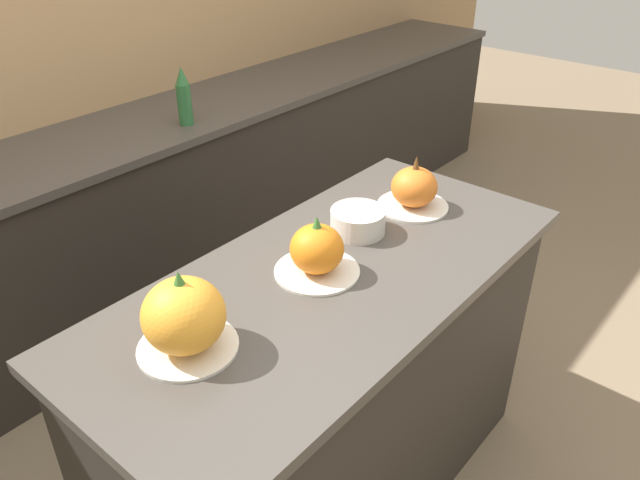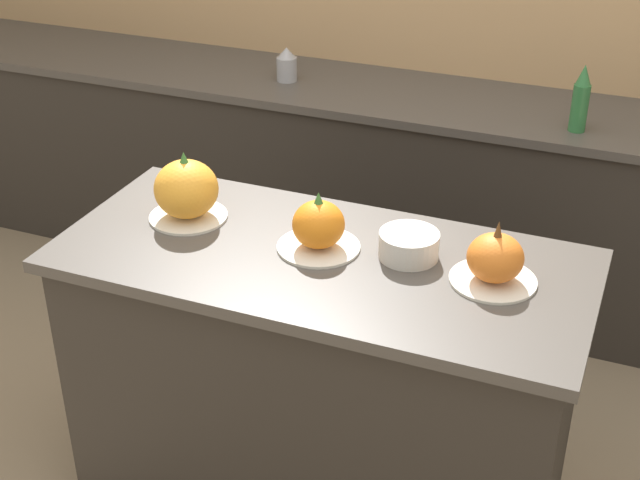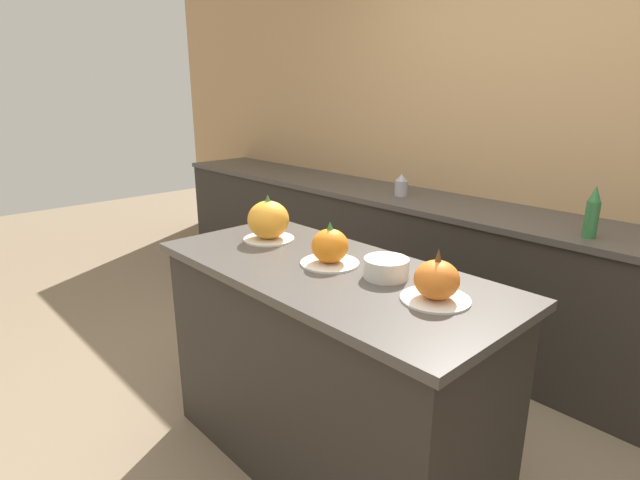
{
  "view_description": "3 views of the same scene",
  "coord_description": "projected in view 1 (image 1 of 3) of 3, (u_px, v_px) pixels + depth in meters",
  "views": [
    {
      "loc": [
        -1.09,
        -0.88,
        1.85
      ],
      "look_at": [
        0.0,
        0.05,
        0.99
      ],
      "focal_mm": 35.0,
      "sensor_mm": 36.0,
      "label": 1
    },
    {
      "loc": [
        0.8,
        -1.96,
        2.13
      ],
      "look_at": [
        0.01,
        -0.04,
        0.98
      ],
      "focal_mm": 50.0,
      "sensor_mm": 36.0,
      "label": 2
    },
    {
      "loc": [
        1.31,
        -1.26,
        1.57
      ],
      "look_at": [
        -0.03,
        -0.01,
        1.01
      ],
      "focal_mm": 28.0,
      "sensor_mm": 36.0,
      "label": 3
    }
  ],
  "objects": [
    {
      "name": "kitchen_island",
      "position": [
        331.0,
        395.0,
        1.92
      ],
      "size": [
        1.48,
        0.67,
        0.91
      ],
      "color": "#2D2823",
      "rests_on": "ground_plane"
    },
    {
      "name": "back_counter",
      "position": [
        83.0,
        246.0,
        2.69
      ],
      "size": [
        6.0,
        0.6,
        0.89
      ],
      "color": "#2D2823",
      "rests_on": "ground_plane"
    },
    {
      "name": "pumpkin_cake_left",
      "position": [
        184.0,
        317.0,
        1.38
      ],
      "size": [
        0.23,
        0.23,
        0.21
      ],
      "color": "silver",
      "rests_on": "kitchen_island"
    },
    {
      "name": "pumpkin_cake_center",
      "position": [
        317.0,
        252.0,
        1.66
      ],
      "size": [
        0.23,
        0.23,
        0.17
      ],
      "color": "silver",
      "rests_on": "kitchen_island"
    },
    {
      "name": "pumpkin_cake_right",
      "position": [
        414.0,
        189.0,
        1.99
      ],
      "size": [
        0.23,
        0.23,
        0.18
      ],
      "color": "silver",
      "rests_on": "kitchen_island"
    },
    {
      "name": "bottle_tall",
      "position": [
        184.0,
        97.0,
        2.66
      ],
      "size": [
        0.06,
        0.06,
        0.25
      ],
      "color": "#2D6B38",
      "rests_on": "back_counter"
    },
    {
      "name": "mixing_bowl",
      "position": [
        358.0,
        221.0,
        1.86
      ],
      "size": [
        0.17,
        0.17,
        0.07
      ],
      "color": "beige",
      "rests_on": "kitchen_island"
    }
  ]
}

